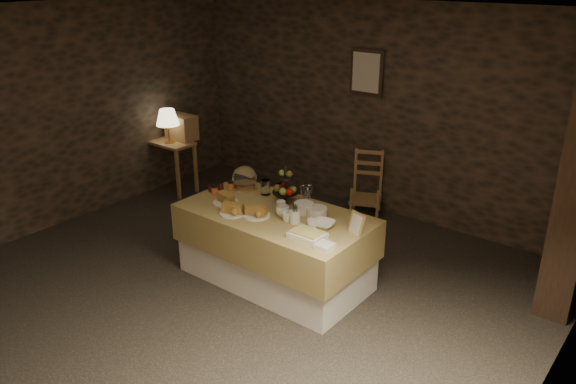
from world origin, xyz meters
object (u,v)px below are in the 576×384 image
Objects in this scene: table_lamp at (167,118)px; fruit_stand at (285,188)px; chair at (369,187)px; console_table at (171,150)px; buffet_table at (275,242)px; wine_rack at (181,127)px.

fruit_stand is (2.54, -0.67, -0.18)m from table_lamp.
console_table is at bearing 177.29° from chair.
fruit_stand reaches higher than buffet_table.
fruit_stand is (-0.09, 0.27, 0.46)m from buffet_table.
wine_rack is at bearing 156.09° from buffet_table.
buffet_table is 2.86m from table_lamp.
console_table is at bearing 135.00° from table_lamp.
buffet_table is at bearing -19.59° from table_lamp.
console_table is at bearing 164.53° from fruit_stand.
wine_rack is 1.12× the size of fruit_stand.
table_lamp is at bearing -45.00° from console_table.
chair reaches higher than console_table.
console_table is 2.76m from chair.
wine_rack is 0.66× the size of chair.
fruit_stand is (2.59, -0.72, 0.30)m from console_table.
table_lamp is 0.29m from wine_rack.
wine_rack is at bearing 74.48° from console_table.
table_lamp is at bearing 178.65° from chair.
buffet_table is 4.05× the size of table_lamp.
fruit_stand is at bearing -113.18° from chair.
fruit_stand is at bearing -14.71° from table_lamp.
console_table is 1.70× the size of wine_rack.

